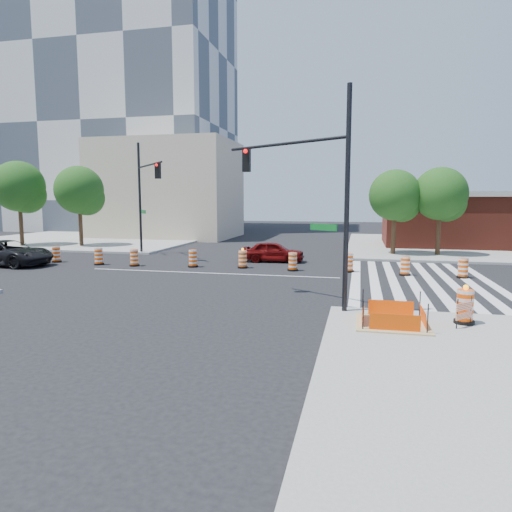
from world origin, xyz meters
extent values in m
plane|color=black|center=(0.00, 0.00, 0.00)|extent=(120.00, 120.00, 0.00)
cube|color=gray|center=(18.00, 18.00, 0.07)|extent=(22.00, 22.00, 0.15)
cube|color=gray|center=(-18.00, 18.00, 0.07)|extent=(22.00, 22.00, 0.15)
cube|color=silver|center=(7.80, 0.00, 0.01)|extent=(0.45, 13.50, 0.01)
cube|color=silver|center=(8.70, 0.00, 0.01)|extent=(0.45, 13.50, 0.01)
cube|color=silver|center=(9.60, 0.00, 0.01)|extent=(0.45, 13.50, 0.01)
cube|color=silver|center=(10.50, 0.00, 0.01)|extent=(0.45, 13.50, 0.01)
cube|color=silver|center=(11.40, 0.00, 0.01)|extent=(0.45, 13.50, 0.01)
cube|color=silver|center=(12.30, 0.00, 0.01)|extent=(0.45, 13.50, 0.01)
cube|color=silver|center=(13.20, 0.00, 0.01)|extent=(0.45, 13.50, 0.01)
cube|color=silver|center=(14.10, 0.00, 0.01)|extent=(0.45, 13.50, 0.01)
cube|color=silver|center=(0.00, 0.00, 0.01)|extent=(14.00, 0.12, 0.01)
cube|color=tan|center=(9.00, -9.00, 0.17)|extent=(2.20, 2.20, 0.05)
cube|color=#EA4804|center=(9.00, -9.90, 0.43)|extent=(1.44, 0.02, 0.55)
cube|color=#EA4804|center=(9.00, -8.10, 0.43)|extent=(1.44, 0.02, 0.55)
cube|color=#EA4804|center=(8.10, -9.00, 0.43)|extent=(0.02, 1.44, 0.55)
cube|color=#EA4804|center=(9.90, -9.00, 0.43)|extent=(0.02, 1.44, 0.55)
cylinder|color=black|center=(8.10, -9.90, 0.60)|extent=(0.04, 0.04, 0.90)
cylinder|color=black|center=(9.90, -9.90, 0.60)|extent=(0.04, 0.04, 0.90)
cylinder|color=black|center=(8.10, -8.10, 0.60)|extent=(0.04, 0.04, 0.90)
cylinder|color=black|center=(9.90, -8.10, 0.60)|extent=(0.04, 0.04, 0.90)
cube|color=silver|center=(-24.00, 34.00, 22.50)|extent=(28.00, 18.00, 45.00)
cube|color=maroon|center=(18.00, 18.00, 2.10)|extent=(16.00, 8.00, 4.20)
cube|color=gray|center=(18.00, 18.00, 4.40)|extent=(16.50, 8.50, 0.40)
cube|color=#BEAD91|center=(-12.00, 22.00, 5.00)|extent=(14.00, 10.00, 10.00)
imported|color=#550707|center=(2.56, 5.24, 0.67)|extent=(4.02, 1.82, 1.34)
imported|color=black|center=(-12.86, 0.02, 0.77)|extent=(5.65, 2.87, 1.53)
cylinder|color=black|center=(7.48, -7.55, 3.97)|extent=(0.17, 0.17, 7.64)
cylinder|color=black|center=(5.05, -6.04, 6.07)|extent=(4.93, 3.12, 0.11)
cube|color=black|center=(3.34, -4.99, 5.60)|extent=(0.31, 0.27, 0.96)
sphere|color=#FF0C0C|center=(3.34, -5.17, 5.93)|extent=(0.17, 0.17, 0.17)
cube|color=#0C591E|center=(6.67, -7.05, 3.02)|extent=(0.99, 0.64, 0.24)
cylinder|color=black|center=(-7.84, 7.49, 4.11)|extent=(0.18, 0.18, 7.91)
cylinder|color=black|center=(-5.92, 5.22, 6.28)|extent=(3.93, 4.60, 0.12)
cube|color=black|center=(-4.58, 3.64, 5.79)|extent=(0.32, 0.28, 0.99)
sphere|color=#FF0C0C|center=(-4.58, 3.46, 6.13)|extent=(0.18, 0.18, 0.18)
cube|color=#0C591E|center=(-7.20, 6.73, 3.12)|extent=(0.80, 0.93, 0.25)
cylinder|color=black|center=(11.19, -8.39, 0.20)|extent=(0.62, 0.62, 0.10)
cylinder|color=#FD4E05|center=(11.19, -8.39, 0.72)|extent=(0.50, 0.50, 0.99)
sphere|color=#FF990C|center=(11.19, -8.39, 1.29)|extent=(0.17, 0.17, 0.17)
cube|color=#FD4E05|center=(11.08, -8.83, 0.78)|extent=(0.56, 0.58, 0.25)
cube|color=#FD4E05|center=(11.08, -8.83, 0.49)|extent=(0.56, 0.58, 0.20)
cylinder|color=black|center=(10.84, -9.08, 0.60)|extent=(0.04, 0.04, 0.91)
cylinder|color=black|center=(11.32, -8.59, 0.60)|extent=(0.04, 0.04, 0.91)
cylinder|color=#382314|center=(-20.00, 9.75, 2.25)|extent=(0.33, 0.33, 4.51)
sphere|color=#214714|center=(-20.00, 9.75, 5.07)|extent=(4.23, 4.23, 4.23)
sphere|color=#214714|center=(-19.49, 10.06, 4.37)|extent=(3.10, 3.10, 3.10)
sphere|color=#214714|center=(-20.41, 9.55, 4.65)|extent=(2.82, 2.82, 2.82)
cylinder|color=#382314|center=(-14.92, 10.61, 2.12)|extent=(0.32, 0.32, 4.24)
sphere|color=#214714|center=(-14.92, 10.61, 4.77)|extent=(3.98, 3.98, 3.98)
sphere|color=#214714|center=(-14.42, 10.91, 4.11)|extent=(2.92, 2.92, 2.92)
sphere|color=#214714|center=(-15.32, 10.41, 4.37)|extent=(2.65, 2.65, 2.65)
cylinder|color=#382314|center=(10.27, 10.28, 1.91)|extent=(0.32, 0.32, 3.82)
sphere|color=#214714|center=(10.27, 10.28, 4.30)|extent=(3.58, 3.58, 3.58)
sphere|color=#214714|center=(10.77, 10.58, 3.70)|extent=(2.63, 2.63, 2.63)
sphere|color=#214714|center=(9.86, 10.07, 3.94)|extent=(2.39, 2.39, 2.39)
cylinder|color=#382314|center=(13.29, 10.48, 1.95)|extent=(0.31, 0.31, 3.90)
sphere|color=#214714|center=(13.29, 10.48, 4.39)|extent=(3.66, 3.66, 3.66)
sphere|color=#214714|center=(13.78, 10.77, 3.78)|extent=(2.68, 2.68, 2.68)
sphere|color=#214714|center=(12.90, 10.28, 4.02)|extent=(2.44, 2.44, 2.44)
cylinder|color=black|center=(-10.95, 1.96, 0.05)|extent=(0.60, 0.60, 0.10)
cylinder|color=#FD4E05|center=(-10.95, 1.96, 0.55)|extent=(0.48, 0.48, 0.95)
cylinder|color=black|center=(-7.67, 1.54, 0.05)|extent=(0.60, 0.60, 0.10)
cylinder|color=#FD4E05|center=(-7.67, 1.54, 0.55)|extent=(0.48, 0.48, 0.95)
cylinder|color=black|center=(-5.28, 1.53, 0.05)|extent=(0.60, 0.60, 0.10)
cylinder|color=#FD4E05|center=(-5.28, 1.53, 0.55)|extent=(0.48, 0.48, 0.95)
cylinder|color=black|center=(-1.68, 1.92, 0.05)|extent=(0.60, 0.60, 0.10)
cylinder|color=#FD4E05|center=(-1.68, 1.92, 0.55)|extent=(0.48, 0.48, 0.95)
cylinder|color=black|center=(1.29, 2.22, 0.05)|extent=(0.60, 0.60, 0.10)
cylinder|color=#FD4E05|center=(1.29, 2.22, 0.55)|extent=(0.48, 0.48, 0.95)
sphere|color=#FF990C|center=(1.29, 2.22, 1.10)|extent=(0.16, 0.16, 0.16)
cylinder|color=black|center=(4.30, 1.86, 0.05)|extent=(0.60, 0.60, 0.10)
cylinder|color=#FD4E05|center=(4.30, 1.86, 0.55)|extent=(0.48, 0.48, 0.95)
cylinder|color=black|center=(7.38, 2.09, 0.05)|extent=(0.60, 0.60, 0.10)
cylinder|color=#FD4E05|center=(7.38, 2.09, 0.55)|extent=(0.48, 0.48, 0.95)
cylinder|color=black|center=(10.32, 1.57, 0.05)|extent=(0.60, 0.60, 0.10)
cylinder|color=#FD4E05|center=(10.32, 1.57, 0.55)|extent=(0.48, 0.48, 0.95)
cylinder|color=black|center=(13.13, 1.41, 0.05)|extent=(0.60, 0.60, 0.10)
cylinder|color=#FD4E05|center=(13.13, 1.41, 0.55)|extent=(0.48, 0.48, 0.95)
camera|label=1|loc=(7.94, -23.37, 4.00)|focal=32.00mm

